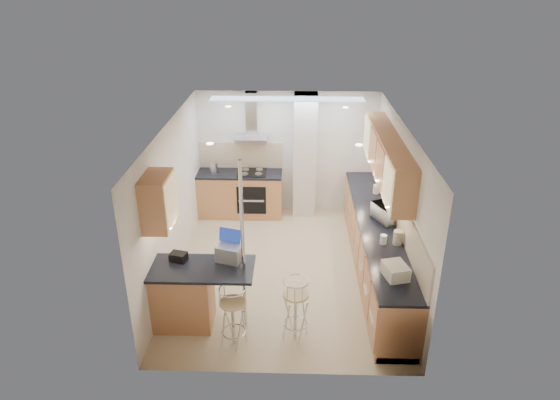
{
  "coord_description": "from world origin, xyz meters",
  "views": [
    {
      "loc": [
        0.13,
        -7.18,
        4.61
      ],
      "look_at": [
        -0.08,
        0.2,
        1.2
      ],
      "focal_mm": 32.0,
      "sensor_mm": 36.0,
      "label": 1
    }
  ],
  "objects_px": {
    "laptop": "(230,253)",
    "microwave": "(387,213)",
    "bread_bin": "(395,271)",
    "bar_stool_end": "(295,309)",
    "bar_stool_near": "(233,317)"
  },
  "relations": [
    {
      "from": "bar_stool_near",
      "to": "bar_stool_end",
      "type": "xyz_separation_m",
      "value": [
        0.82,
        0.19,
        0.01
      ]
    },
    {
      "from": "laptop",
      "to": "bar_stool_end",
      "type": "distance_m",
      "value": 1.18
    },
    {
      "from": "laptop",
      "to": "microwave",
      "type": "bearing_deg",
      "value": 46.69
    },
    {
      "from": "bread_bin",
      "to": "laptop",
      "type": "bearing_deg",
      "value": 157.55
    },
    {
      "from": "bread_bin",
      "to": "microwave",
      "type": "bearing_deg",
      "value": 70.2
    },
    {
      "from": "microwave",
      "to": "bar_stool_end",
      "type": "distance_m",
      "value": 2.37
    },
    {
      "from": "bar_stool_end",
      "to": "bread_bin",
      "type": "height_order",
      "value": "bread_bin"
    },
    {
      "from": "bar_stool_near",
      "to": "bread_bin",
      "type": "xyz_separation_m",
      "value": [
        2.13,
        0.3,
        0.56
      ]
    },
    {
      "from": "laptop",
      "to": "bread_bin",
      "type": "bearing_deg",
      "value": 9.33
    },
    {
      "from": "microwave",
      "to": "bread_bin",
      "type": "distance_m",
      "value": 1.66
    },
    {
      "from": "microwave",
      "to": "bar_stool_end",
      "type": "bearing_deg",
      "value": 115.27
    },
    {
      "from": "laptop",
      "to": "bar_stool_end",
      "type": "relative_size",
      "value": 0.37
    },
    {
      "from": "bar_stool_near",
      "to": "bar_stool_end",
      "type": "bearing_deg",
      "value": 22.64
    },
    {
      "from": "bar_stool_end",
      "to": "bread_bin",
      "type": "distance_m",
      "value": 1.43
    },
    {
      "from": "laptop",
      "to": "bar_stool_end",
      "type": "xyz_separation_m",
      "value": [
        0.92,
        -0.43,
        -0.6
      ]
    }
  ]
}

